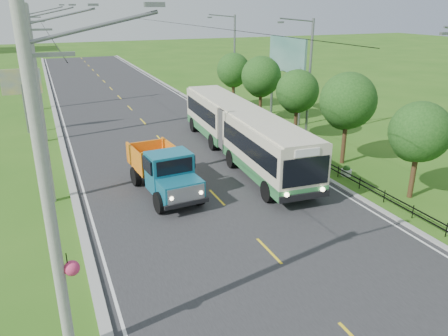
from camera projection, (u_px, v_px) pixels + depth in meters
ground at (269, 251)px, 18.69m from camera, size 240.00×240.00×0.00m
road at (154, 133)px, 35.97m from camera, size 14.00×120.00×0.02m
curb_left at (62, 142)px, 33.35m from camera, size 0.40×120.00×0.15m
curb_right at (233, 124)px, 38.54m from camera, size 0.30×120.00×0.10m
edge_line_left at (69, 142)px, 33.56m from camera, size 0.12×120.00×0.00m
edge_line_right at (228, 125)px, 38.37m from camera, size 0.12×120.00×0.00m
centre_dash at (269, 251)px, 18.68m from camera, size 0.12×2.20×0.00m
railing_right at (275, 138)px, 33.57m from camera, size 0.04×40.00×0.60m
pole_nearest at (51, 207)px, 11.39m from camera, size 3.51×0.44×10.00m
pole_near at (40, 108)px, 21.70m from camera, size 3.51×0.32×10.00m
pole_mid at (37, 75)px, 32.07m from camera, size 3.51×0.32×10.00m
pole_far at (35, 58)px, 42.43m from camera, size 3.51×0.32×10.00m
tree_second at (418, 135)px, 22.87m from camera, size 3.18×3.26×5.30m
tree_third at (347, 103)px, 27.89m from camera, size 3.60×3.62×6.00m
tree_fourth at (297, 93)px, 33.21m from camera, size 3.24×3.31×5.40m
tree_fifth at (261, 78)px, 38.30m from camera, size 3.48×3.52×5.80m
tree_back at (233, 72)px, 43.56m from camera, size 3.30×3.36×5.50m
streetlight_mid at (308, 75)px, 32.91m from camera, size 3.02×0.20×9.07m
streetlight_far at (233, 56)px, 45.01m from camera, size 3.02×0.20×9.07m
planter_near at (346, 171)px, 26.88m from camera, size 0.64×0.64×0.67m
planter_mid at (281, 137)px, 33.80m from camera, size 0.64×0.64×0.67m
planter_far at (239, 115)px, 40.71m from camera, size 0.64×0.64×0.67m
billboard_left at (22, 86)px, 34.64m from camera, size 3.00×0.20×5.20m
billboard_right at (287, 60)px, 38.54m from camera, size 0.24×6.00×7.30m
bus at (241, 129)px, 29.46m from camera, size 3.87×17.81×3.41m
dump_truck at (164, 168)px, 23.90m from camera, size 2.93×6.49×2.65m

